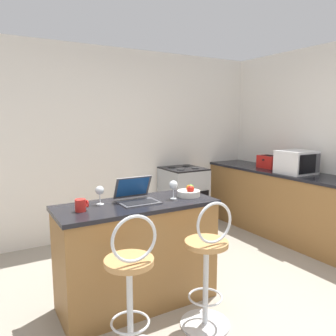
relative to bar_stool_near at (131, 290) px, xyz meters
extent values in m
plane|color=gray|center=(0.73, -0.17, -0.49)|extent=(20.00, 20.00, 0.00)
cube|color=silver|center=(0.73, 2.44, 0.81)|extent=(12.00, 0.06, 2.60)
cube|color=olive|center=(0.33, 0.59, -0.05)|extent=(1.36, 0.55, 0.89)
cube|color=black|center=(0.33, 0.59, 0.41)|extent=(1.39, 0.58, 0.03)
cube|color=olive|center=(2.82, 0.87, -0.05)|extent=(0.61, 3.08, 0.89)
cube|color=black|center=(2.82, 0.87, 0.41)|extent=(0.64, 3.11, 0.03)
cylinder|color=silver|center=(0.00, 0.02, -0.15)|extent=(0.04, 0.04, 0.67)
torus|color=silver|center=(0.00, 0.02, -0.25)|extent=(0.28, 0.28, 0.02)
cylinder|color=#B7844C|center=(0.00, 0.02, 0.20)|extent=(0.34, 0.34, 0.04)
torus|color=silver|center=(0.00, -0.08, 0.39)|extent=(0.32, 0.02, 0.32)
cylinder|color=silver|center=(0.65, 0.02, -0.49)|extent=(0.40, 0.40, 0.02)
cylinder|color=silver|center=(0.65, 0.02, -0.15)|extent=(0.04, 0.04, 0.67)
torus|color=silver|center=(0.65, 0.02, -0.25)|extent=(0.28, 0.28, 0.02)
cylinder|color=#B7844C|center=(0.65, 0.02, 0.20)|extent=(0.34, 0.34, 0.04)
torus|color=silver|center=(0.65, -0.08, 0.39)|extent=(0.32, 0.02, 0.32)
cube|color=#47474C|center=(0.34, 0.57, 0.44)|extent=(0.33, 0.23, 0.01)
cube|color=black|center=(0.34, 0.56, 0.44)|extent=(0.28, 0.13, 0.00)
cube|color=#47474C|center=(0.34, 0.71, 0.55)|extent=(0.33, 0.11, 0.20)
cube|color=#19478C|center=(0.34, 0.70, 0.55)|extent=(0.29, 0.09, 0.17)
cube|color=silver|center=(2.79, 0.92, 0.58)|extent=(0.44, 0.39, 0.30)
cube|color=black|center=(2.75, 0.72, 0.58)|extent=(0.31, 0.01, 0.24)
cube|color=#4C4C51|center=(2.95, 0.72, 0.58)|extent=(0.09, 0.01, 0.24)
cube|color=red|center=(2.85, 1.45, 0.52)|extent=(0.21, 0.29, 0.18)
cube|color=black|center=(2.81, 1.45, 0.62)|extent=(0.05, 0.20, 0.00)
cube|color=black|center=(2.89, 1.45, 0.62)|extent=(0.05, 0.20, 0.00)
cube|color=black|center=(2.73, 1.45, 0.56)|extent=(0.02, 0.02, 0.02)
cube|color=#9EA3A8|center=(1.77, 2.09, -0.04)|extent=(0.56, 0.60, 0.90)
cube|color=black|center=(1.77, 1.78, -0.08)|extent=(0.48, 0.01, 0.41)
cube|color=black|center=(1.77, 2.09, 0.42)|extent=(0.56, 0.60, 0.02)
cylinder|color=black|center=(1.65, 1.97, 0.43)|extent=(0.11, 0.11, 0.01)
cylinder|color=black|center=(1.90, 1.97, 0.43)|extent=(0.11, 0.11, 0.01)
cylinder|color=black|center=(1.65, 2.21, 0.43)|extent=(0.11, 0.11, 0.01)
cylinder|color=black|center=(1.90, 2.21, 0.43)|extent=(0.11, 0.11, 0.01)
cylinder|color=silver|center=(0.85, 0.57, 0.46)|extent=(0.21, 0.21, 0.05)
sphere|color=red|center=(0.85, 0.53, 0.51)|extent=(0.07, 0.07, 0.07)
sphere|color=orange|center=(0.88, 0.60, 0.50)|extent=(0.06, 0.06, 0.06)
sphere|color=#66B233|center=(0.88, 0.59, 0.50)|extent=(0.06, 0.06, 0.06)
cylinder|color=red|center=(-0.16, 0.58, 0.48)|extent=(0.08, 0.08, 0.10)
torus|color=red|center=(-0.11, 0.58, 0.48)|extent=(0.01, 0.06, 0.06)
cylinder|color=silver|center=(0.03, 0.70, 0.43)|extent=(0.06, 0.06, 0.00)
cylinder|color=silver|center=(0.03, 0.70, 0.48)|extent=(0.01, 0.01, 0.09)
sphere|color=silver|center=(0.03, 0.70, 0.55)|extent=(0.07, 0.07, 0.07)
cylinder|color=silver|center=(0.67, 0.55, 0.43)|extent=(0.06, 0.06, 0.00)
cylinder|color=silver|center=(0.67, 0.55, 0.48)|extent=(0.01, 0.01, 0.09)
sphere|color=silver|center=(0.67, 0.55, 0.56)|extent=(0.08, 0.08, 0.08)
camera|label=1|loc=(-0.82, -1.92, 1.16)|focal=35.00mm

